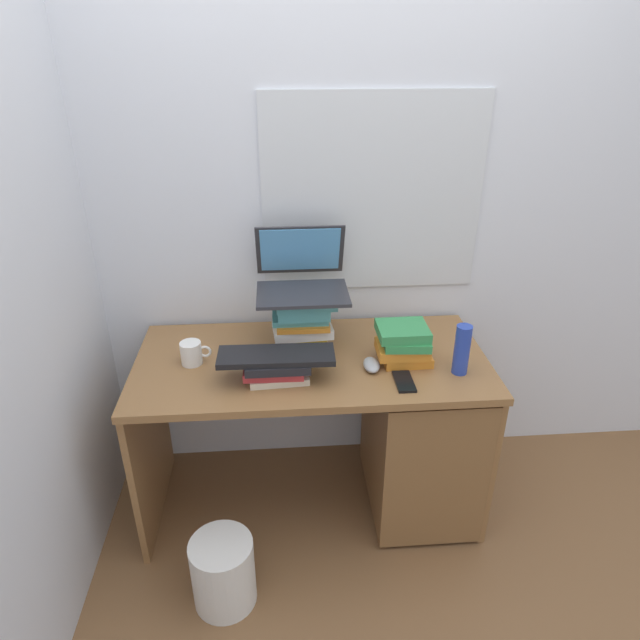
{
  "coord_description": "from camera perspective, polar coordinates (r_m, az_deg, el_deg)",
  "views": [
    {
      "loc": [
        -0.11,
        -1.88,
        1.86
      ],
      "look_at": [
        0.03,
        -0.02,
        0.91
      ],
      "focal_mm": 31.38,
      "sensor_mm": 36.0,
      "label": 1
    }
  ],
  "objects": [
    {
      "name": "ground_plane",
      "position": [
        2.64,
        -0.76,
        -17.64
      ],
      "size": [
        6.0,
        6.0,
        0.0
      ],
      "primitive_type": "plane",
      "color": "brown"
    },
    {
      "name": "wall_back",
      "position": [
        2.32,
        -1.5,
        13.13
      ],
      "size": [
        6.0,
        0.06,
        2.6
      ],
      "color": "silver",
      "rests_on": "ground"
    },
    {
      "name": "wall_left",
      "position": [
        2.11,
        -26.42,
        8.92
      ],
      "size": [
        0.05,
        6.0,
        2.6
      ],
      "primitive_type": "cube",
      "color": "silver",
      "rests_on": "ground"
    },
    {
      "name": "desk",
      "position": [
        2.4,
        7.65,
        -10.67
      ],
      "size": [
        1.37,
        0.66,
        0.73
      ],
      "color": "olive",
      "rests_on": "ground"
    },
    {
      "name": "book_stack_tall",
      "position": [
        2.21,
        -1.77,
        -0.14
      ],
      "size": [
        0.25,
        0.19,
        0.23
      ],
      "color": "gray",
      "rests_on": "desk"
    },
    {
      "name": "book_stack_keyboard_riser",
      "position": [
        2.05,
        -4.43,
        -4.85
      ],
      "size": [
        0.24,
        0.17,
        0.09
      ],
      "color": "beige",
      "rests_on": "desk"
    },
    {
      "name": "book_stack_side",
      "position": [
        2.16,
        8.56,
        -2.41
      ],
      "size": [
        0.21,
        0.18,
        0.15
      ],
      "color": "orange",
      "rests_on": "desk"
    },
    {
      "name": "laptop",
      "position": [
        2.21,
        -1.9,
        4.61
      ],
      "size": [
        0.35,
        0.34,
        0.24
      ],
      "color": "#2D2D33",
      "rests_on": "book_stack_tall"
    },
    {
      "name": "keyboard",
      "position": [
        2.02,
        -4.49,
        -3.67
      ],
      "size": [
        0.42,
        0.15,
        0.02
      ],
      "primitive_type": "cube",
      "rotation": [
        0.0,
        0.0,
        -0.02
      ],
      "color": "black",
      "rests_on": "book_stack_keyboard_riser"
    },
    {
      "name": "computer_mouse",
      "position": [
        2.12,
        5.26,
        -4.58
      ],
      "size": [
        0.06,
        0.1,
        0.04
      ],
      "primitive_type": "ellipsoid",
      "color": "#A5A8AD",
      "rests_on": "desk"
    },
    {
      "name": "mug",
      "position": [
        2.19,
        -12.94,
        -3.31
      ],
      "size": [
        0.12,
        0.08,
        0.09
      ],
      "color": "white",
      "rests_on": "desk"
    },
    {
      "name": "water_bottle",
      "position": [
        2.12,
        14.27,
        -2.95
      ],
      "size": [
        0.06,
        0.06,
        0.2
      ],
      "primitive_type": "cylinder",
      "color": "#263FA5",
      "rests_on": "desk"
    },
    {
      "name": "cell_phone",
      "position": [
        2.06,
        8.56,
        -6.23
      ],
      "size": [
        0.07,
        0.14,
        0.01
      ],
      "primitive_type": "cube",
      "rotation": [
        0.0,
        0.0,
        0.0
      ],
      "color": "black",
      "rests_on": "desk"
    },
    {
      "name": "wastebasket",
      "position": [
        2.23,
        -9.83,
        -23.99
      ],
      "size": [
        0.23,
        0.23,
        0.28
      ],
      "primitive_type": "cylinder",
      "color": "silver",
      "rests_on": "ground"
    }
  ]
}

